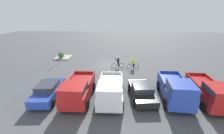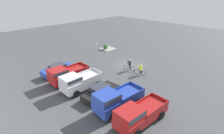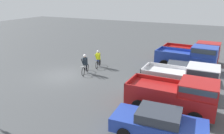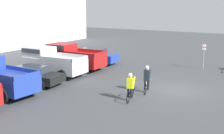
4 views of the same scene
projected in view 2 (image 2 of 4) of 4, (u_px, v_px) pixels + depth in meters
The scene contains 12 objects.
ground_plane at pixel (128, 65), 27.42m from camera, with size 80.00×80.00×0.00m, color #424447.
pickup_truck_0 at pixel (138, 114), 14.86m from camera, with size 2.34×5.46×2.12m.
pickup_truck_1 at pixel (116, 99), 16.74m from camera, with size 2.53×5.38×2.29m.
sedan_0 at pixel (100, 91), 19.04m from camera, with size 2.32×4.48×1.33m.
pickup_truck_2 at pixel (79, 81), 20.18m from camera, with size 2.30×4.98×2.16m.
pickup_truck_3 at pixel (67, 74), 22.01m from camera, with size 2.29×5.00×2.10m.
sedan_1 at pixel (58, 69), 24.17m from camera, with size 2.19×4.56×1.44m.
cyclist_0 at pixel (130, 65), 25.34m from camera, with size 1.79×0.58×1.75m.
cyclist_1 at pixel (141, 69), 23.93m from camera, with size 1.70×0.56×1.66m.
fire_lane_sign at pixel (97, 47), 31.79m from camera, with size 0.15×0.28×2.21m.
curb_island at pixel (108, 49), 34.62m from camera, with size 2.46×2.74×0.15m, color gray.
shrub at pixel (105, 47), 34.28m from camera, with size 0.92×0.92×0.92m.
Camera 2 is at (-16.10, 19.56, 10.80)m, focal length 28.00 mm.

